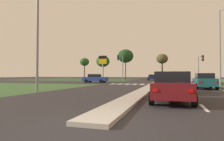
{
  "coord_description": "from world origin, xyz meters",
  "views": [
    {
      "loc": [
        2.08,
        -4.74,
        1.39
      ],
      "look_at": [
        -7.77,
        28.82,
        2.22
      ],
      "focal_mm": 31.25,
      "sensor_mm": 36.0,
      "label": 1
    }
  ],
  "objects_px": {
    "car_white_second": "(203,79)",
    "car_maroon_third": "(172,87)",
    "car_blue_fourth": "(95,78)",
    "traffic_signal_far_right": "(200,63)",
    "car_teal_eighth": "(204,81)",
    "street_lamp_near": "(36,24)",
    "car_black_sixth": "(171,80)",
    "pedestrian_at_median": "(160,76)",
    "car_navy_near": "(152,77)",
    "treeline_fourth": "(162,59)",
    "car_beige_fifth": "(173,83)",
    "traffic_signal_far_left": "(121,63)",
    "street_lamp_second": "(221,43)",
    "treeline_third": "(125,56)",
    "treeline_near": "(85,62)",
    "treeline_second": "(103,61)",
    "fuel_price_totem": "(103,63)"
  },
  "relations": [
    {
      "from": "treeline_near",
      "to": "treeline_third",
      "type": "xyz_separation_m",
      "value": [
        15.91,
        -3.56,
        1.39
      ]
    },
    {
      "from": "car_beige_fifth",
      "to": "traffic_signal_far_left",
      "type": "relative_size",
      "value": 0.77
    },
    {
      "from": "treeline_near",
      "to": "treeline_second",
      "type": "xyz_separation_m",
      "value": [
        6.88,
        0.41,
        0.14
      ]
    },
    {
      "from": "car_teal_eighth",
      "to": "treeline_fourth",
      "type": "distance_m",
      "value": 45.16
    },
    {
      "from": "car_blue_fourth",
      "to": "street_lamp_second",
      "type": "distance_m",
      "value": 20.66
    },
    {
      "from": "car_blue_fourth",
      "to": "treeline_fourth",
      "type": "bearing_deg",
      "value": 161.88
    },
    {
      "from": "car_maroon_third",
      "to": "car_black_sixth",
      "type": "bearing_deg",
      "value": 89.44
    },
    {
      "from": "car_white_second",
      "to": "car_beige_fifth",
      "type": "height_order",
      "value": "car_white_second"
    },
    {
      "from": "car_beige_fifth",
      "to": "car_blue_fourth",
      "type": "bearing_deg",
      "value": 127.62
    },
    {
      "from": "street_lamp_second",
      "to": "car_navy_near",
      "type": "bearing_deg",
      "value": 113.25
    },
    {
      "from": "traffic_signal_far_left",
      "to": "car_teal_eighth",
      "type": "bearing_deg",
      "value": -53.8
    },
    {
      "from": "car_black_sixth",
      "to": "pedestrian_at_median",
      "type": "height_order",
      "value": "pedestrian_at_median"
    },
    {
      "from": "street_lamp_near",
      "to": "fuel_price_totem",
      "type": "relative_size",
      "value": 1.81
    },
    {
      "from": "car_navy_near",
      "to": "street_lamp_second",
      "type": "xyz_separation_m",
      "value": [
        11.04,
        -25.69,
        4.72
      ]
    },
    {
      "from": "traffic_signal_far_left",
      "to": "car_white_second",
      "type": "bearing_deg",
      "value": -16.43
    },
    {
      "from": "street_lamp_second",
      "to": "car_black_sixth",
      "type": "bearing_deg",
      "value": -146.52
    },
    {
      "from": "pedestrian_at_median",
      "to": "treeline_near",
      "type": "height_order",
      "value": "treeline_near"
    },
    {
      "from": "car_navy_near",
      "to": "street_lamp_near",
      "type": "distance_m",
      "value": 40.87
    },
    {
      "from": "car_beige_fifth",
      "to": "car_teal_eighth",
      "type": "height_order",
      "value": "car_teal_eighth"
    },
    {
      "from": "car_black_sixth",
      "to": "traffic_signal_far_right",
      "type": "xyz_separation_m",
      "value": [
        5.25,
        15.05,
        2.78
      ]
    },
    {
      "from": "treeline_second",
      "to": "street_lamp_near",
      "type": "bearing_deg",
      "value": -77.15
    },
    {
      "from": "traffic_signal_far_left",
      "to": "pedestrian_at_median",
      "type": "relative_size",
      "value": 3.46
    },
    {
      "from": "car_navy_near",
      "to": "traffic_signal_far_left",
      "type": "xyz_separation_m",
      "value": [
        -5.16,
        -14.14,
        3.07
      ]
    },
    {
      "from": "car_black_sixth",
      "to": "car_teal_eighth",
      "type": "bearing_deg",
      "value": -35.3
    },
    {
      "from": "treeline_fourth",
      "to": "car_white_second",
      "type": "bearing_deg",
      "value": -76.16
    },
    {
      "from": "car_blue_fourth",
      "to": "pedestrian_at_median",
      "type": "relative_size",
      "value": 2.76
    },
    {
      "from": "car_teal_eighth",
      "to": "traffic_signal_far_left",
      "type": "relative_size",
      "value": 0.81
    },
    {
      "from": "car_beige_fifth",
      "to": "street_lamp_second",
      "type": "xyz_separation_m",
      "value": [
        6.23,
        12.17,
        4.75
      ]
    },
    {
      "from": "street_lamp_second",
      "to": "treeline_third",
      "type": "height_order",
      "value": "street_lamp_second"
    },
    {
      "from": "traffic_signal_far_left",
      "to": "street_lamp_second",
      "type": "height_order",
      "value": "street_lamp_second"
    },
    {
      "from": "car_navy_near",
      "to": "car_white_second",
      "type": "distance_m",
      "value": 21.1
    },
    {
      "from": "street_lamp_second",
      "to": "treeline_second",
      "type": "xyz_separation_m",
      "value": [
        -28.93,
        36.76,
        0.73
      ]
    },
    {
      "from": "street_lamp_second",
      "to": "treeline_fourth",
      "type": "distance_m",
      "value": 39.02
    },
    {
      "from": "car_navy_near",
      "to": "car_blue_fourth",
      "type": "distance_m",
      "value": 22.32
    },
    {
      "from": "car_maroon_third",
      "to": "car_black_sixth",
      "type": "xyz_separation_m",
      "value": [
        0.13,
        13.49,
        -0.03
      ]
    },
    {
      "from": "car_blue_fourth",
      "to": "traffic_signal_far_right",
      "type": "relative_size",
      "value": 0.79
    },
    {
      "from": "car_navy_near",
      "to": "car_maroon_third",
      "type": "relative_size",
      "value": 1.04
    },
    {
      "from": "car_white_second",
      "to": "treeline_third",
      "type": "bearing_deg",
      "value": 36.24
    },
    {
      "from": "treeline_third",
      "to": "car_white_second",
      "type": "bearing_deg",
      "value": -53.76
    },
    {
      "from": "car_white_second",
      "to": "car_maroon_third",
      "type": "height_order",
      "value": "car_white_second"
    },
    {
      "from": "fuel_price_totem",
      "to": "treeline_fourth",
      "type": "distance_m",
      "value": 28.29
    },
    {
      "from": "traffic_signal_far_left",
      "to": "car_blue_fourth",
      "type": "bearing_deg",
      "value": -116.71
    },
    {
      "from": "traffic_signal_far_right",
      "to": "traffic_signal_far_left",
      "type": "bearing_deg",
      "value": 177.59
    },
    {
      "from": "car_teal_eighth",
      "to": "street_lamp_near",
      "type": "relative_size",
      "value": 0.45
    },
    {
      "from": "treeline_third",
      "to": "fuel_price_totem",
      "type": "bearing_deg",
      "value": -91.99
    },
    {
      "from": "car_navy_near",
      "to": "street_lamp_near",
      "type": "height_order",
      "value": "street_lamp_near"
    },
    {
      "from": "traffic_signal_far_right",
      "to": "pedestrian_at_median",
      "type": "relative_size",
      "value": 3.49
    },
    {
      "from": "traffic_signal_far_right",
      "to": "traffic_signal_far_left",
      "type": "relative_size",
      "value": 1.01
    },
    {
      "from": "street_lamp_second",
      "to": "treeline_fourth",
      "type": "bearing_deg",
      "value": 102.86
    },
    {
      "from": "car_navy_near",
      "to": "treeline_near",
      "type": "xyz_separation_m",
      "value": [
        -24.77,
        10.65,
        5.3
      ]
    }
  ]
}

